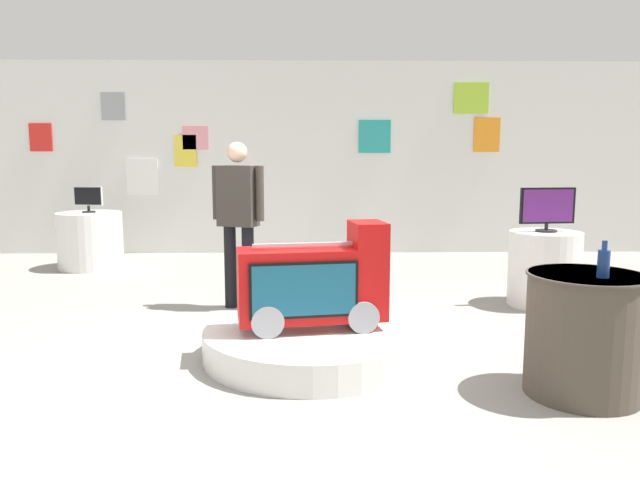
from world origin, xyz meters
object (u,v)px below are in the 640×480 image
object	(u,v)px
tv_on_left_rear	(547,208)
novelty_firetruck_tv	(315,286)
tv_on_center_rear	(88,198)
display_pedestal_left_rear	(544,269)
main_display_pedestal	(312,343)
shopper_browsing_near_truck	(238,212)
bottle_on_side_table	(604,263)
side_table_round	(584,333)
display_pedestal_center_rear	(90,240)

from	to	relation	value
tv_on_left_rear	novelty_firetruck_tv	bearing A→B (deg)	-146.37
tv_on_center_rear	display_pedestal_left_rear	bearing A→B (deg)	-21.84
tv_on_left_rear	display_pedestal_left_rear	bearing A→B (deg)	83.97
tv_on_left_rear	tv_on_center_rear	world-z (taller)	tv_on_left_rear
main_display_pedestal	tv_on_center_rear	size ratio (longest dim) A/B	4.10
tv_on_center_rear	shopper_browsing_near_truck	size ratio (longest dim) A/B	0.24
novelty_firetruck_tv	tv_on_left_rear	xyz separation A→B (m)	(2.36, 1.57, 0.45)
novelty_firetruck_tv	bottle_on_side_table	xyz separation A→B (m)	(1.74, -0.87, 0.33)
display_pedestal_left_rear	main_display_pedestal	bearing A→B (deg)	-146.61
tv_on_center_rear	main_display_pedestal	bearing A→B (deg)	-51.24
side_table_round	shopper_browsing_near_truck	world-z (taller)	shopper_browsing_near_truck
novelty_firetruck_tv	tv_on_center_rear	xyz separation A→B (m)	(-3.01, 3.73, 0.40)
main_display_pedestal	bottle_on_side_table	xyz separation A→B (m)	(1.77, -0.88, 0.77)
main_display_pedestal	tv_on_left_rear	xyz separation A→B (m)	(2.38, 1.57, 0.89)
novelty_firetruck_tv	shopper_browsing_near_truck	distance (m)	1.73
tv_on_left_rear	side_table_round	bearing A→B (deg)	-105.65
display_pedestal_left_rear	tv_on_left_rear	xyz separation A→B (m)	(-0.00, -0.00, 0.62)
shopper_browsing_near_truck	tv_on_center_rear	bearing A→B (deg)	135.67
display_pedestal_left_rear	tv_on_left_rear	world-z (taller)	tv_on_left_rear
main_display_pedestal	display_pedestal_left_rear	world-z (taller)	display_pedestal_left_rear
main_display_pedestal	tv_on_center_rear	xyz separation A→B (m)	(-2.99, 3.73, 0.84)
side_table_round	bottle_on_side_table	bearing A→B (deg)	-74.48
tv_on_left_rear	bottle_on_side_table	world-z (taller)	tv_on_left_rear
bottle_on_side_table	tv_on_left_rear	bearing A→B (deg)	75.80
bottle_on_side_table	shopper_browsing_near_truck	distance (m)	3.44
display_pedestal_center_rear	tv_on_center_rear	size ratio (longest dim) A/B	2.13
main_display_pedestal	bottle_on_side_table	bearing A→B (deg)	-26.37
tv_on_center_rear	bottle_on_side_table	size ratio (longest dim) A/B	1.76
tv_on_left_rear	bottle_on_side_table	distance (m)	2.52
main_display_pedestal	side_table_round	bearing A→B (deg)	-23.57
main_display_pedestal	novelty_firetruck_tv	distance (m)	0.44
side_table_round	main_display_pedestal	bearing A→B (deg)	156.43
display_pedestal_left_rear	tv_on_center_rear	bearing A→B (deg)	158.16
tv_on_left_rear	display_pedestal_center_rear	world-z (taller)	tv_on_left_rear
tv_on_left_rear	tv_on_center_rear	xyz separation A→B (m)	(-5.38, 2.16, -0.05)
tv_on_center_rear	shopper_browsing_near_truck	world-z (taller)	shopper_browsing_near_truck
display_pedestal_center_rear	tv_on_left_rear	bearing A→B (deg)	-21.92
display_pedestal_center_rear	tv_on_center_rear	bearing A→B (deg)	-82.08
display_pedestal_center_rear	bottle_on_side_table	xyz separation A→B (m)	(4.76, -4.61, 0.50)
novelty_firetruck_tv	tv_on_center_rear	distance (m)	4.81
main_display_pedestal	shopper_browsing_near_truck	size ratio (longest dim) A/B	0.99
tv_on_center_rear	side_table_round	size ratio (longest dim) A/B	0.51
novelty_firetruck_tv	display_pedestal_left_rear	xyz separation A→B (m)	(2.36, 1.57, -0.17)
tv_on_left_rear	tv_on_center_rear	distance (m)	5.79
main_display_pedestal	shopper_browsing_near_truck	world-z (taller)	shopper_browsing_near_truck
display_pedestal_center_rear	tv_on_center_rear	xyz separation A→B (m)	(0.00, -0.00, 0.58)
display_pedestal_left_rear	shopper_browsing_near_truck	size ratio (longest dim) A/B	0.46
tv_on_left_rear	side_table_round	world-z (taller)	tv_on_left_rear
display_pedestal_center_rear	bottle_on_side_table	size ratio (longest dim) A/B	3.75
main_display_pedestal	display_pedestal_center_rear	bearing A→B (deg)	128.73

